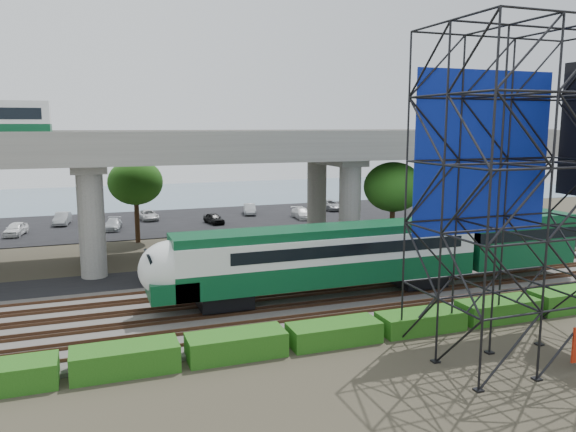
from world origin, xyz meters
name	(u,v)px	position (x,y,z in m)	size (l,w,h in m)	color
ground	(286,317)	(0.00, 0.00, 0.00)	(140.00, 140.00, 0.00)	#474233
ballast_bed	(275,305)	(0.00, 2.00, 0.10)	(90.00, 12.00, 0.20)	slate
service_road	(238,272)	(0.00, 10.50, 0.04)	(90.00, 5.00, 0.08)	black
parking_lot	(185,221)	(0.00, 34.00, 0.04)	(90.00, 18.00, 0.08)	black
harbor_water	(160,198)	(0.00, 56.00, 0.01)	(140.00, 40.00, 0.03)	slate
rail_tracks	(275,302)	(0.00, 2.00, 0.28)	(90.00, 9.52, 0.16)	#472D1E
commuter_train	(360,253)	(5.58, 2.00, 2.88)	(29.30, 3.06, 4.30)	black
overpass	(203,157)	(-1.34, 16.00, 8.21)	(80.00, 12.00, 12.40)	#9E9B93
scaffold_tower	(525,196)	(8.92, -7.98, 7.47)	(9.36, 6.36, 15.00)	black
hedge_strip	(334,332)	(1.01, -4.30, 0.56)	(34.60, 1.80, 1.20)	#1B4F12
trees	(161,191)	(-4.67, 16.17, 5.57)	(40.94, 16.94, 7.69)	#382314
suv	(178,267)	(-4.45, 10.37, 0.80)	(2.39, 5.18, 1.44)	black
parked_cars	(197,215)	(1.39, 33.70, 0.68)	(38.11, 9.41, 1.30)	white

